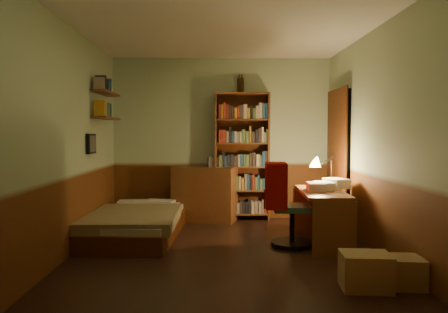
{
  "coord_description": "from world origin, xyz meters",
  "views": [
    {
      "loc": [
        -0.11,
        -5.1,
        1.38
      ],
      "look_at": [
        0.0,
        0.25,
        1.1
      ],
      "focal_mm": 35.0,
      "sensor_mm": 36.0,
      "label": 1
    }
  ],
  "objects_px": {
    "bed": "(136,214)",
    "desk": "(321,217)",
    "mini_stereo": "(217,162)",
    "desk_lamp": "(332,164)",
    "office_chair": "(292,209)",
    "cardboard_box_a": "(366,271)",
    "dresser": "(205,194)",
    "bookshelf": "(242,157)",
    "cardboard_box_b": "(401,272)"
  },
  "relations": [
    {
      "from": "bed",
      "to": "desk",
      "type": "xyz_separation_m",
      "value": [
        2.4,
        -0.46,
        0.03
      ]
    },
    {
      "from": "mini_stereo",
      "to": "desk_lamp",
      "type": "distance_m",
      "value": 1.9
    },
    {
      "from": "bed",
      "to": "desk",
      "type": "height_order",
      "value": "desk"
    },
    {
      "from": "office_chair",
      "to": "desk",
      "type": "bearing_deg",
      "value": 19.98
    },
    {
      "from": "cardboard_box_a",
      "to": "desk_lamp",
      "type": "bearing_deg",
      "value": 83.08
    },
    {
      "from": "dresser",
      "to": "bookshelf",
      "type": "bearing_deg",
      "value": 23.99
    },
    {
      "from": "desk_lamp",
      "to": "cardboard_box_b",
      "type": "height_order",
      "value": "desk_lamp"
    },
    {
      "from": "desk",
      "to": "cardboard_box_a",
      "type": "distance_m",
      "value": 1.62
    },
    {
      "from": "bookshelf",
      "to": "office_chair",
      "type": "distance_m",
      "value": 1.82
    },
    {
      "from": "bed",
      "to": "cardboard_box_b",
      "type": "height_order",
      "value": "bed"
    },
    {
      "from": "bed",
      "to": "cardboard_box_a",
      "type": "distance_m",
      "value": 3.17
    },
    {
      "from": "bookshelf",
      "to": "mini_stereo",
      "type": "bearing_deg",
      "value": 176.97
    },
    {
      "from": "mini_stereo",
      "to": "desk",
      "type": "xyz_separation_m",
      "value": [
        1.31,
        -1.59,
        -0.6
      ]
    },
    {
      "from": "desk",
      "to": "desk_lamp",
      "type": "relative_size",
      "value": 2.11
    },
    {
      "from": "dresser",
      "to": "cardboard_box_b",
      "type": "relative_size",
      "value": 2.52
    },
    {
      "from": "bookshelf",
      "to": "desk",
      "type": "xyz_separation_m",
      "value": [
        0.9,
        -1.55,
        -0.68
      ]
    },
    {
      "from": "bed",
      "to": "office_chair",
      "type": "height_order",
      "value": "office_chair"
    },
    {
      "from": "desk",
      "to": "office_chair",
      "type": "bearing_deg",
      "value": -161.38
    },
    {
      "from": "dresser",
      "to": "office_chair",
      "type": "relative_size",
      "value": 1.05
    },
    {
      "from": "office_chair",
      "to": "mini_stereo",
      "type": "bearing_deg",
      "value": 123.06
    },
    {
      "from": "bed",
      "to": "dresser",
      "type": "distance_m",
      "value": 1.36
    },
    {
      "from": "dresser",
      "to": "desk",
      "type": "bearing_deg",
      "value": -28.65
    },
    {
      "from": "bed",
      "to": "mini_stereo",
      "type": "bearing_deg",
      "value": 49.7
    },
    {
      "from": "dresser",
      "to": "bookshelf",
      "type": "relative_size",
      "value": 0.48
    },
    {
      "from": "dresser",
      "to": "bookshelf",
      "type": "xyz_separation_m",
      "value": [
        0.6,
        0.08,
        0.59
      ]
    },
    {
      "from": "dresser",
      "to": "desk_lamp",
      "type": "height_order",
      "value": "desk_lamp"
    },
    {
      "from": "dresser",
      "to": "office_chair",
      "type": "distance_m",
      "value": 1.93
    },
    {
      "from": "office_chair",
      "to": "desk_lamp",
      "type": "bearing_deg",
      "value": 48.47
    },
    {
      "from": "bookshelf",
      "to": "desk",
      "type": "distance_m",
      "value": 1.92
    },
    {
      "from": "desk_lamp",
      "to": "dresser",
      "type": "bearing_deg",
      "value": 139.35
    },
    {
      "from": "desk",
      "to": "cardboard_box_a",
      "type": "xyz_separation_m",
      "value": [
        0.0,
        -1.61,
        -0.17
      ]
    },
    {
      "from": "bed",
      "to": "desk_lamp",
      "type": "bearing_deg",
      "value": 4.78
    },
    {
      "from": "bed",
      "to": "mini_stereo",
      "type": "height_order",
      "value": "mini_stereo"
    },
    {
      "from": "mini_stereo",
      "to": "desk_lamp",
      "type": "height_order",
      "value": "desk_lamp"
    },
    {
      "from": "office_chair",
      "to": "cardboard_box_a",
      "type": "relative_size",
      "value": 2.16
    },
    {
      "from": "bed",
      "to": "cardboard_box_b",
      "type": "xyz_separation_m",
      "value": [
        2.73,
        -2.02,
        -0.16
      ]
    },
    {
      "from": "mini_stereo",
      "to": "office_chair",
      "type": "relative_size",
      "value": 0.31
    },
    {
      "from": "desk",
      "to": "desk_lamp",
      "type": "bearing_deg",
      "value": 66.71
    },
    {
      "from": "cardboard_box_a",
      "to": "cardboard_box_b",
      "type": "relative_size",
      "value": 1.11
    },
    {
      "from": "dresser",
      "to": "cardboard_box_b",
      "type": "bearing_deg",
      "value": -42.99
    },
    {
      "from": "bed",
      "to": "office_chair",
      "type": "xyz_separation_m",
      "value": [
        2.01,
        -0.57,
        0.16
      ]
    },
    {
      "from": "bookshelf",
      "to": "cardboard_box_b",
      "type": "relative_size",
      "value": 5.29
    },
    {
      "from": "desk",
      "to": "dresser",
      "type": "bearing_deg",
      "value": 138.86
    },
    {
      "from": "mini_stereo",
      "to": "cardboard_box_a",
      "type": "height_order",
      "value": "mini_stereo"
    },
    {
      "from": "mini_stereo",
      "to": "cardboard_box_a",
      "type": "distance_m",
      "value": 3.55
    },
    {
      "from": "desk_lamp",
      "to": "cardboard_box_a",
      "type": "xyz_separation_m",
      "value": [
        -0.26,
        -2.12,
        -0.8
      ]
    },
    {
      "from": "desk",
      "to": "cardboard_box_a",
      "type": "relative_size",
      "value": 2.93
    },
    {
      "from": "bed",
      "to": "desk_lamp",
      "type": "distance_m",
      "value": 2.74
    },
    {
      "from": "cardboard_box_a",
      "to": "cardboard_box_b",
      "type": "height_order",
      "value": "cardboard_box_a"
    },
    {
      "from": "cardboard_box_a",
      "to": "cardboard_box_b",
      "type": "xyz_separation_m",
      "value": [
        0.34,
        0.05,
        -0.02
      ]
    }
  ]
}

